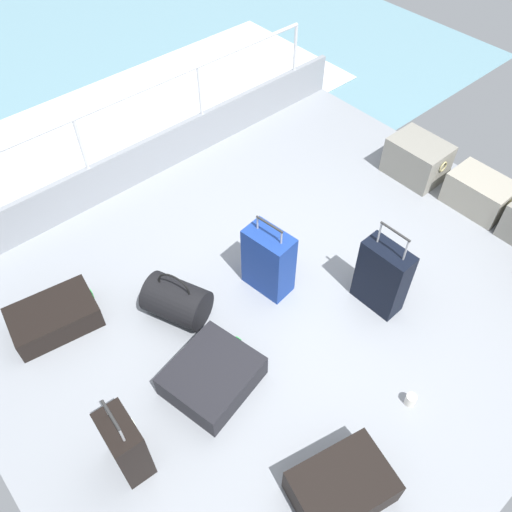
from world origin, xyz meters
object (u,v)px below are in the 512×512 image
object	(u,v)px
suitcase_5	(382,277)
duffel_bag	(177,300)
suitcase_1	(212,376)
suitcase_4	(268,261)
paper_cup	(411,400)
suitcase_0	(342,487)
cargo_crate_0	(417,159)
suitcase_2	(125,444)
cargo_crate_1	(479,193)
suitcase_3	(54,317)

from	to	relation	value
suitcase_5	duffel_bag	bearing A→B (deg)	-126.98
suitcase_1	suitcase_4	size ratio (longest dim) A/B	0.98
suitcase_1	suitcase_5	bearing A→B (deg)	78.44
suitcase_1	paper_cup	bearing A→B (deg)	42.41
suitcase_0	duffel_bag	xyz separation A→B (m)	(-1.91, 0.05, 0.05)
suitcase_0	suitcase_5	size ratio (longest dim) A/B	0.82
suitcase_5	paper_cup	xyz separation A→B (m)	(0.79, -0.54, -0.28)
suitcase_0	suitcase_4	xyz separation A→B (m)	(-1.64, 0.84, 0.19)
suitcase_1	suitcase_5	xyz separation A→B (m)	(0.32, 1.55, 0.22)
suitcase_5	paper_cup	bearing A→B (deg)	-34.56
duffel_bag	paper_cup	world-z (taller)	duffel_bag
cargo_crate_0	suitcase_5	world-z (taller)	suitcase_5
suitcase_0	suitcase_2	distance (m)	1.45
duffel_bag	paper_cup	distance (m)	2.00
suitcase_0	suitcase_4	bearing A→B (deg)	152.97
suitcase_5	duffel_bag	xyz separation A→B (m)	(-1.03, -1.36, -0.15)
cargo_crate_0	paper_cup	distance (m)	2.71
cargo_crate_1	duffel_bag	size ratio (longest dim) A/B	1.05
suitcase_1	duffel_bag	xyz separation A→B (m)	(-0.71, 0.19, 0.07)
duffel_bag	cargo_crate_1	bearing A→B (deg)	73.43
suitcase_0	paper_cup	world-z (taller)	suitcase_0
cargo_crate_1	paper_cup	bearing A→B (deg)	-67.93
suitcase_1	paper_cup	world-z (taller)	suitcase_1
cargo_crate_1	suitcase_5	world-z (taller)	suitcase_5
suitcase_3	suitcase_5	distance (m)	2.73
cargo_crate_1	suitcase_4	xyz separation A→B (m)	(-0.64, -2.27, 0.14)
cargo_crate_0	duffel_bag	world-z (taller)	duffel_bag
duffel_bag	cargo_crate_0	bearing A→B (deg)	86.41
suitcase_5	suitcase_3	bearing A→B (deg)	-126.07
suitcase_0	suitcase_2	xyz separation A→B (m)	(-1.10, -0.92, 0.16)
suitcase_2	suitcase_5	size ratio (longest dim) A/B	0.85
suitcase_1	suitcase_4	bearing A→B (deg)	114.38
suitcase_4	cargo_crate_0	bearing A→B (deg)	92.17
suitcase_1	suitcase_2	xyz separation A→B (m)	(0.09, -0.79, 0.18)
suitcase_1	suitcase_3	distance (m)	1.44
cargo_crate_0	paper_cup	xyz separation A→B (m)	(1.63, -2.16, -0.16)
suitcase_0	duffel_bag	world-z (taller)	duffel_bag
duffel_bag	paper_cup	size ratio (longest dim) A/B	6.08
suitcase_2	suitcase_3	xyz separation A→B (m)	(-1.38, 0.14, -0.17)
suitcase_1	suitcase_5	size ratio (longest dim) A/B	0.86
suitcase_0	suitcase_2	size ratio (longest dim) A/B	0.97
cargo_crate_0	suitcase_5	distance (m)	1.83
cargo_crate_1	suitcase_0	world-z (taller)	cargo_crate_1
cargo_crate_0	suitcase_0	bearing A→B (deg)	-60.46
suitcase_5	paper_cup	size ratio (longest dim) A/B	8.83
cargo_crate_1	suitcase_1	world-z (taller)	cargo_crate_1
cargo_crate_1	paper_cup	xyz separation A→B (m)	(0.91, -2.23, -0.12)
suitcase_5	duffel_bag	distance (m)	1.72
suitcase_4	suitcase_0	bearing A→B (deg)	-27.03
cargo_crate_1	suitcase_3	xyz separation A→B (m)	(-1.49, -3.89, -0.06)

